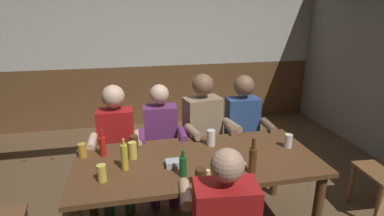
{
  "coord_description": "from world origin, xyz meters",
  "views": [
    {
      "loc": [
        -0.52,
        -2.39,
        1.93
      ],
      "look_at": [
        0.0,
        0.04,
        1.1
      ],
      "focal_mm": 28.37,
      "sensor_mm": 36.0,
      "label": 1
    }
  ],
  "objects_px": {
    "table_candle": "(208,175)",
    "bottle_3": "(124,157)",
    "person_1": "(161,137)",
    "pint_glass_0": "(288,141)",
    "condiment_caddy": "(175,163)",
    "person_0": "(116,139)",
    "pint_glass_1": "(211,138)",
    "pint_glass_3": "(134,142)",
    "bottle_2": "(103,146)",
    "pint_glass_2": "(102,173)",
    "pint_glass_4": "(201,177)",
    "pint_glass_5": "(82,150)",
    "plate_0": "(229,164)",
    "pint_glass_6": "(133,150)",
    "dining_table": "(197,168)",
    "person_2": "(205,128)",
    "bottle_0": "(253,159)",
    "person_3": "(244,127)",
    "bottle_1": "(183,166)"
  },
  "relations": [
    {
      "from": "table_candle",
      "to": "bottle_3",
      "type": "height_order",
      "value": "bottle_3"
    },
    {
      "from": "person_1",
      "to": "pint_glass_0",
      "type": "xyz_separation_m",
      "value": [
        1.08,
        -0.62,
        0.13
      ]
    },
    {
      "from": "bottle_3",
      "to": "condiment_caddy",
      "type": "bearing_deg",
      "value": -4.5
    },
    {
      "from": "bottle_3",
      "to": "person_0",
      "type": "bearing_deg",
      "value": 97.29
    },
    {
      "from": "pint_glass_1",
      "to": "pint_glass_3",
      "type": "bearing_deg",
      "value": 171.89
    },
    {
      "from": "bottle_2",
      "to": "pint_glass_3",
      "type": "distance_m",
      "value": 0.28
    },
    {
      "from": "person_1",
      "to": "bottle_2",
      "type": "bearing_deg",
      "value": 42.37
    },
    {
      "from": "table_candle",
      "to": "pint_glass_2",
      "type": "distance_m",
      "value": 0.77
    },
    {
      "from": "person_1",
      "to": "bottle_3",
      "type": "height_order",
      "value": "person_1"
    },
    {
      "from": "pint_glass_4",
      "to": "pint_glass_5",
      "type": "relative_size",
      "value": 1.1
    },
    {
      "from": "plate_0",
      "to": "pint_glass_6",
      "type": "relative_size",
      "value": 1.88
    },
    {
      "from": "pint_glass_0",
      "to": "pint_glass_2",
      "type": "bearing_deg",
      "value": -171.61
    },
    {
      "from": "condiment_caddy",
      "to": "pint_glass_5",
      "type": "bearing_deg",
      "value": 156.4
    },
    {
      "from": "bottle_2",
      "to": "pint_glass_5",
      "type": "xyz_separation_m",
      "value": [
        -0.17,
        0.02,
        -0.03
      ]
    },
    {
      "from": "dining_table",
      "to": "person_0",
      "type": "height_order",
      "value": "person_0"
    },
    {
      "from": "pint_glass_3",
      "to": "pint_glass_5",
      "type": "bearing_deg",
      "value": -168.25
    },
    {
      "from": "pint_glass_1",
      "to": "pint_glass_2",
      "type": "distance_m",
      "value": 1.02
    },
    {
      "from": "person_2",
      "to": "pint_glass_5",
      "type": "relative_size",
      "value": 10.76
    },
    {
      "from": "table_candle",
      "to": "pint_glass_0",
      "type": "height_order",
      "value": "pint_glass_0"
    },
    {
      "from": "pint_glass_5",
      "to": "pint_glass_6",
      "type": "relative_size",
      "value": 0.82
    },
    {
      "from": "person_1",
      "to": "bottle_0",
      "type": "distance_m",
      "value": 1.15
    },
    {
      "from": "person_1",
      "to": "person_3",
      "type": "relative_size",
      "value": 0.96
    },
    {
      "from": "dining_table",
      "to": "condiment_caddy",
      "type": "height_order",
      "value": "condiment_caddy"
    },
    {
      "from": "dining_table",
      "to": "bottle_0",
      "type": "xyz_separation_m",
      "value": [
        0.36,
        -0.29,
        0.2
      ]
    },
    {
      "from": "person_2",
      "to": "plate_0",
      "type": "relative_size",
      "value": 4.69
    },
    {
      "from": "plate_0",
      "to": "bottle_1",
      "type": "height_order",
      "value": "bottle_1"
    },
    {
      "from": "person_3",
      "to": "pint_glass_0",
      "type": "xyz_separation_m",
      "value": [
        0.17,
        -0.63,
        0.1
      ]
    },
    {
      "from": "bottle_1",
      "to": "pint_glass_0",
      "type": "distance_m",
      "value": 1.06
    },
    {
      "from": "pint_glass_3",
      "to": "bottle_1",
      "type": "bearing_deg",
      "value": -58.64
    },
    {
      "from": "bottle_3",
      "to": "pint_glass_5",
      "type": "bearing_deg",
      "value": 140.31
    },
    {
      "from": "pint_glass_5",
      "to": "person_0",
      "type": "bearing_deg",
      "value": 59.09
    },
    {
      "from": "bottle_3",
      "to": "pint_glass_0",
      "type": "bearing_deg",
      "value": 3.98
    },
    {
      "from": "pint_glass_6",
      "to": "dining_table",
      "type": "bearing_deg",
      "value": -13.22
    },
    {
      "from": "person_1",
      "to": "plate_0",
      "type": "xyz_separation_m",
      "value": [
        0.46,
        -0.82,
        0.08
      ]
    },
    {
      "from": "bottle_1",
      "to": "pint_glass_3",
      "type": "bearing_deg",
      "value": 121.36
    },
    {
      "from": "person_1",
      "to": "pint_glass_2",
      "type": "height_order",
      "value": "person_1"
    },
    {
      "from": "person_3",
      "to": "pint_glass_1",
      "type": "distance_m",
      "value": 0.68
    },
    {
      "from": "pint_glass_0",
      "to": "pint_glass_3",
      "type": "relative_size",
      "value": 1.08
    },
    {
      "from": "pint_glass_4",
      "to": "pint_glass_6",
      "type": "height_order",
      "value": "pint_glass_6"
    },
    {
      "from": "person_1",
      "to": "pint_glass_6",
      "type": "xyz_separation_m",
      "value": [
        -0.3,
        -0.55,
        0.15
      ]
    },
    {
      "from": "person_1",
      "to": "pint_glass_5",
      "type": "distance_m",
      "value": 0.84
    },
    {
      "from": "condiment_caddy",
      "to": "pint_glass_1",
      "type": "height_order",
      "value": "pint_glass_1"
    },
    {
      "from": "dining_table",
      "to": "pint_glass_6",
      "type": "bearing_deg",
      "value": 166.78
    },
    {
      "from": "person_3",
      "to": "bottle_2",
      "type": "distance_m",
      "value": 1.53
    },
    {
      "from": "table_candle",
      "to": "condiment_caddy",
      "type": "xyz_separation_m",
      "value": [
        -0.21,
        0.25,
        -0.02
      ]
    },
    {
      "from": "person_0",
      "to": "pint_glass_0",
      "type": "distance_m",
      "value": 1.66
    },
    {
      "from": "person_2",
      "to": "pint_glass_6",
      "type": "xyz_separation_m",
      "value": [
        -0.77,
        -0.56,
        0.09
      ]
    },
    {
      "from": "person_0",
      "to": "plate_0",
      "type": "relative_size",
      "value": 4.44
    },
    {
      "from": "table_candle",
      "to": "bottle_2",
      "type": "distance_m",
      "value": 0.96
    },
    {
      "from": "pint_glass_3",
      "to": "condiment_caddy",
      "type": "bearing_deg",
      "value": -53.51
    }
  ]
}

